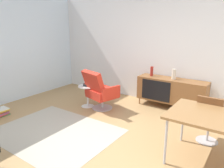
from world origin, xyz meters
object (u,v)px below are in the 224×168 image
object	(u,v)px
side_table_round	(88,94)
fruit_bowl	(87,84)
dining_chair_back_left	(209,117)
lounge_chair_red	(100,90)
vase_sculptural_dark	(152,71)
vase_cobalt	(174,74)
sideboard	(171,90)

from	to	relation	value
side_table_round	fruit_bowl	distance (m)	0.23
dining_chair_back_left	lounge_chair_red	xyz separation A→B (m)	(-2.42, 0.17, -0.00)
vase_sculptural_dark	lounge_chair_red	xyz separation A→B (m)	(-0.83, -1.01, -0.37)
lounge_chair_red	fruit_bowl	distance (m)	0.37
lounge_chair_red	vase_cobalt	bearing A→B (deg)	36.30
dining_chair_back_left	fruit_bowl	bearing A→B (deg)	177.04
vase_sculptural_dark	lounge_chair_red	distance (m)	1.36
sideboard	fruit_bowl	size ratio (longest dim) A/B	8.00
vase_cobalt	lounge_chair_red	xyz separation A→B (m)	(-1.38, -1.01, -0.37)
sideboard	side_table_round	xyz separation A→B (m)	(-1.70, -1.04, -0.12)
vase_sculptural_dark	fruit_bowl	xyz separation A→B (m)	(-1.18, -1.04, -0.28)
lounge_chair_red	vase_sculptural_dark	bearing A→B (deg)	50.79
sideboard	dining_chair_back_left	xyz separation A→B (m)	(1.07, -1.18, 0.03)
sideboard	fruit_bowl	xyz separation A→B (m)	(-1.71, -1.04, 0.12)
vase_sculptural_dark	lounge_chair_red	bearing A→B (deg)	-129.21
sideboard	dining_chair_back_left	world-z (taller)	dining_chair_back_left
lounge_chair_red	fruit_bowl	xyz separation A→B (m)	(-0.36, -0.03, 0.09)
dining_chair_back_left	side_table_round	size ratio (longest dim) A/B	1.65
vase_cobalt	dining_chair_back_left	bearing A→B (deg)	-48.85
vase_cobalt	vase_sculptural_dark	bearing A→B (deg)	180.00
lounge_chair_red	dining_chair_back_left	bearing A→B (deg)	-4.03
lounge_chair_red	fruit_bowl	world-z (taller)	lounge_chair_red
vase_cobalt	side_table_round	distance (m)	2.09
fruit_bowl	dining_chair_back_left	bearing A→B (deg)	-2.96
vase_sculptural_dark	fruit_bowl	distance (m)	1.60
vase_cobalt	vase_sculptural_dark	world-z (taller)	vase_cobalt
dining_chair_back_left	lounge_chair_red	world-z (taller)	lounge_chair_red
vase_cobalt	fruit_bowl	distance (m)	2.04
sideboard	vase_cobalt	xyz separation A→B (m)	(0.03, 0.00, 0.40)
sideboard	fruit_bowl	distance (m)	2.00
side_table_round	sideboard	bearing A→B (deg)	31.34
vase_sculptural_dark	fruit_bowl	size ratio (longest dim) A/B	1.16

